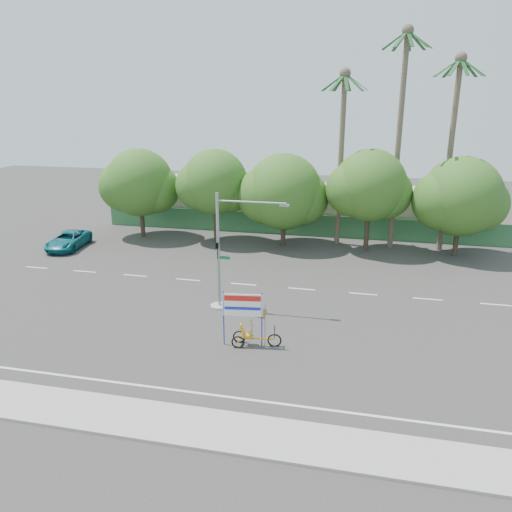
# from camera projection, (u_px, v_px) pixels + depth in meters

# --- Properties ---
(ground) EXTENTS (120.00, 120.00, 0.00)m
(ground) POSITION_uv_depth(u_px,v_px,m) (243.00, 340.00, 26.13)
(ground) COLOR #33302D
(ground) RESTS_ON ground
(sidewalk_near) EXTENTS (50.00, 2.40, 0.12)m
(sidewalk_near) POSITION_uv_depth(u_px,v_px,m) (196.00, 427.00, 19.13)
(sidewalk_near) COLOR gray
(sidewalk_near) RESTS_ON ground
(fence) EXTENTS (38.00, 0.08, 2.00)m
(fence) POSITION_uv_depth(u_px,v_px,m) (300.00, 225.00, 45.82)
(fence) COLOR #336B3D
(fence) RESTS_ON ground
(building_left) EXTENTS (12.00, 8.00, 4.00)m
(building_left) POSITION_uv_depth(u_px,v_px,m) (211.00, 200.00, 51.80)
(building_left) COLOR beige
(building_left) RESTS_ON ground
(building_right) EXTENTS (14.00, 8.00, 3.60)m
(building_right) POSITION_uv_depth(u_px,v_px,m) (389.00, 210.00, 48.09)
(building_right) COLOR beige
(building_right) RESTS_ON ground
(tree_far_left) EXTENTS (7.14, 6.00, 7.96)m
(tree_far_left) POSITION_uv_depth(u_px,v_px,m) (139.00, 185.00, 44.38)
(tree_far_left) COLOR #473828
(tree_far_left) RESTS_ON ground
(tree_left) EXTENTS (6.66, 5.60, 8.07)m
(tree_left) POSITION_uv_depth(u_px,v_px,m) (214.00, 184.00, 42.82)
(tree_left) COLOR #473828
(tree_left) RESTS_ON ground
(tree_center) EXTENTS (7.62, 6.40, 7.85)m
(tree_center) POSITION_uv_depth(u_px,v_px,m) (283.00, 194.00, 41.74)
(tree_center) COLOR #473828
(tree_center) RESTS_ON ground
(tree_right) EXTENTS (6.90, 5.80, 8.36)m
(tree_right) POSITION_uv_depth(u_px,v_px,m) (369.00, 188.00, 40.04)
(tree_right) COLOR #473828
(tree_right) RESTS_ON ground
(tree_far_right) EXTENTS (7.38, 6.20, 7.94)m
(tree_far_right) POSITION_uv_depth(u_px,v_px,m) (461.00, 199.00, 38.75)
(tree_far_right) COLOR #473828
(tree_far_right) RESTS_ON ground
(palm_tall) EXTENTS (3.73, 3.79, 17.45)m
(palm_tall) POSITION_uv_depth(u_px,v_px,m) (400.00, 120.00, 39.43)
(palm_tall) COLOR #70604C
(palm_tall) RESTS_ON ground
(palm_mid) EXTENTS (3.73, 3.79, 15.45)m
(palm_mid) POSITION_uv_depth(u_px,v_px,m) (452.00, 135.00, 38.91)
(palm_mid) COLOR #70604C
(palm_mid) RESTS_ON ground
(palm_short) EXTENTS (3.73, 3.79, 14.45)m
(palm_short) POSITION_uv_depth(u_px,v_px,m) (342.00, 140.00, 40.86)
(palm_short) COLOR #70604C
(palm_short) RESTS_ON ground
(traffic_signal) EXTENTS (4.72, 1.10, 7.00)m
(traffic_signal) POSITION_uv_depth(u_px,v_px,m) (223.00, 261.00, 29.41)
(traffic_signal) COLOR gray
(traffic_signal) RESTS_ON ground
(trike_billboard) EXTENTS (2.99, 0.89, 2.96)m
(trike_billboard) POSITION_uv_depth(u_px,v_px,m) (248.00, 324.00, 25.25)
(trike_billboard) COLOR black
(trike_billboard) RESTS_ON ground
(pickup_truck) EXTENTS (2.89, 5.30, 1.41)m
(pickup_truck) POSITION_uv_depth(u_px,v_px,m) (68.00, 240.00, 42.03)
(pickup_truck) COLOR #0F636F
(pickup_truck) RESTS_ON ground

